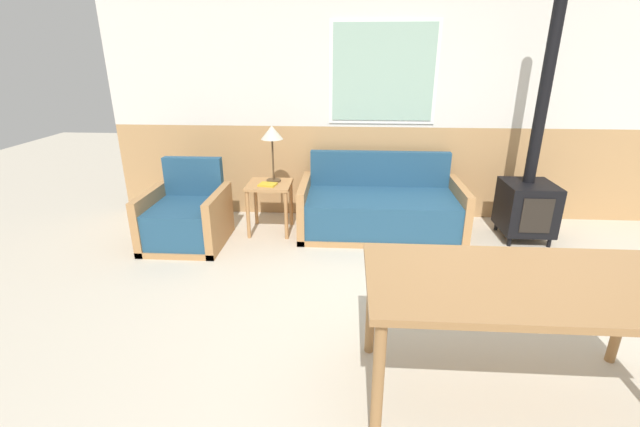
{
  "coord_description": "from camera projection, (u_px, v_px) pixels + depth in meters",
  "views": [
    {
      "loc": [
        -0.83,
        -2.39,
        1.88
      ],
      "look_at": [
        -1.06,
        1.15,
        0.55
      ],
      "focal_mm": 24.0,
      "sensor_mm": 36.0,
      "label": 1
    }
  ],
  "objects": [
    {
      "name": "ground_plane",
      "position": [
        467.0,
        354.0,
        2.85
      ],
      "size": [
        16.0,
        16.0,
        0.0
      ],
      "primitive_type": "plane",
      "color": "beige"
    },
    {
      "name": "side_table",
      "position": [
        270.0,
        193.0,
        4.67
      ],
      "size": [
        0.47,
        0.47,
        0.56
      ],
      "color": "#B27F4C",
      "rests_on": "ground_plane"
    },
    {
      "name": "book_stack",
      "position": [
        268.0,
        184.0,
        4.56
      ],
      "size": [
        0.2,
        0.18,
        0.02
      ],
      "color": "gold",
      "rests_on": "side_table"
    },
    {
      "name": "armchair",
      "position": [
        187.0,
        219.0,
        4.44
      ],
      "size": [
        0.79,
        0.8,
        0.84
      ],
      "rotation": [
        0.0,
        0.0,
        0.14
      ],
      "color": "#B27F4C",
      "rests_on": "ground_plane"
    },
    {
      "name": "table_lamp",
      "position": [
        272.0,
        136.0,
        4.53
      ],
      "size": [
        0.23,
        0.23,
        0.61
      ],
      "color": "#4C3823",
      "rests_on": "side_table"
    },
    {
      "name": "couch",
      "position": [
        380.0,
        210.0,
        4.72
      ],
      "size": [
        1.75,
        0.9,
        0.83
      ],
      "color": "#B27F4C",
      "rests_on": "ground_plane"
    },
    {
      "name": "wood_stove",
      "position": [
        529.0,
        191.0,
        4.46
      ],
      "size": [
        0.5,
        0.55,
        2.45
      ],
      "color": "black",
      "rests_on": "ground_plane"
    },
    {
      "name": "wall_back",
      "position": [
        420.0,
        102.0,
        4.82
      ],
      "size": [
        7.2,
        0.09,
        2.7
      ],
      "color": "tan",
      "rests_on": "ground_plane"
    },
    {
      "name": "dining_table",
      "position": [
        525.0,
        293.0,
        2.26
      ],
      "size": [
        1.69,
        0.82,
        0.77
      ],
      "color": "#9E7042",
      "rests_on": "ground_plane"
    }
  ]
}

